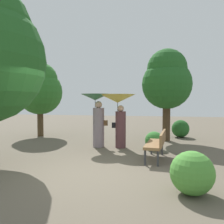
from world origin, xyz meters
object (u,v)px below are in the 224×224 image
object	(u,v)px
person_right	(118,107)
person_left	(97,112)
park_bench	(157,143)
tree_near_right	(167,80)
tree_mid_left	(40,88)

from	to	relation	value
person_right	person_left	bearing A→B (deg)	89.27
park_bench	person_left	bearing A→B (deg)	-118.37
tree_near_right	tree_mid_left	xyz separation A→B (m)	(-5.94, 0.16, -0.31)
park_bench	tree_near_right	distance (m)	3.97
person_left	tree_near_right	distance (m)	3.43
person_left	person_right	size ratio (longest dim) A/B	1.01
tree_near_right	tree_mid_left	distance (m)	5.95
tree_mid_left	person_left	bearing A→B (deg)	-30.67
park_bench	tree_near_right	bearing A→B (deg)	179.42
person_left	park_bench	distance (m)	2.80
person_right	tree_near_right	world-z (taller)	tree_near_right
person_right	tree_near_right	size ratio (longest dim) A/B	0.50
tree_near_right	tree_mid_left	bearing A→B (deg)	178.49
person_right	tree_mid_left	xyz separation A→B (m)	(-4.15, 1.96, 0.80)
person_right	park_bench	world-z (taller)	person_right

